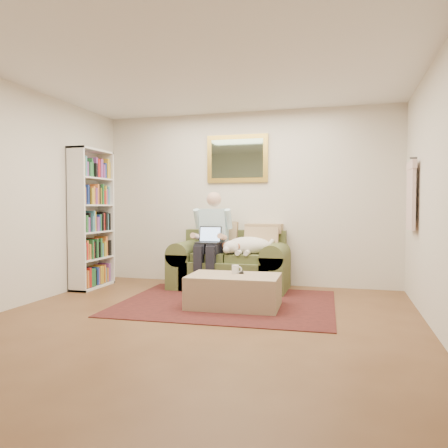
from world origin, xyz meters
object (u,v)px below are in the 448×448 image
at_px(sleeping_dog, 249,246).
at_px(sofa, 230,269).
at_px(seated_man, 210,241).
at_px(ottoman, 234,291).
at_px(bookshelf, 92,219).
at_px(laptop, 209,239).
at_px(coffee_mug, 235,269).

bearing_deg(sleeping_dog, sofa, 164.26).
distance_m(sofa, seated_man, 0.50).
height_order(ottoman, bookshelf, bookshelf).
height_order(sleeping_dog, ottoman, sleeping_dog).
bearing_deg(bookshelf, ottoman, -16.62).
bearing_deg(sofa, laptop, -138.98).
xyz_separation_m(sofa, seated_man, (-0.25, -0.15, 0.41)).
relative_size(sleeping_dog, bookshelf, 0.34).
bearing_deg(ottoman, seated_man, 121.03).
height_order(coffee_mug, bookshelf, bookshelf).
distance_m(seated_man, ottoman, 1.25).
bearing_deg(bookshelf, sleeping_dog, 9.20).
xyz_separation_m(sleeping_dog, bookshelf, (-2.25, -0.36, 0.37)).
bearing_deg(laptop, sleeping_dog, 13.64).
distance_m(seated_man, sleeping_dog, 0.55).
height_order(seated_man, bookshelf, bookshelf).
xyz_separation_m(seated_man, coffee_mug, (0.58, -0.86, -0.26)).
xyz_separation_m(sofa, bookshelf, (-1.96, -0.45, 0.72)).
distance_m(seated_man, bookshelf, 1.76).
height_order(ottoman, coffee_mug, coffee_mug).
relative_size(sofa, sleeping_dog, 2.43).
bearing_deg(laptop, ottoman, -57.25).
xyz_separation_m(laptop, bookshelf, (-1.71, -0.23, 0.27)).
distance_m(ottoman, coffee_mug, 0.27).
distance_m(laptop, coffee_mug, 1.03).
bearing_deg(coffee_mug, bookshelf, 166.10).
relative_size(coffee_mug, bookshelf, 0.05).
bearing_deg(seated_man, bookshelf, -170.14).
relative_size(seated_man, ottoman, 1.33).
bearing_deg(laptop, coffee_mug, -54.15).
bearing_deg(ottoman, sofa, 106.88).
bearing_deg(sofa, seated_man, -148.55).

